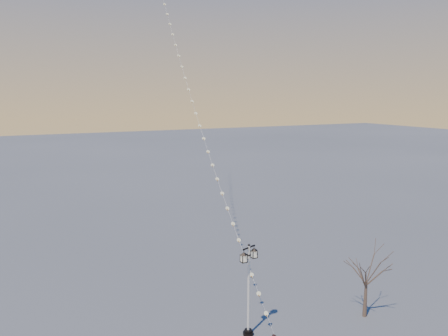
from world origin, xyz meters
TOP-DOWN VIEW (x-y plane):
  - street_lamp at (-1.20, 1.99)m, footprint 1.35×0.83m
  - bare_tree at (6.50, 0.65)m, footprint 2.56×2.56m
  - kite_train at (1.94, 20.06)m, footprint 4.47×38.59m

SIDE VIEW (x-z plane):
  - bare_tree at x=6.50m, z-range 0.83..5.08m
  - street_lamp at x=-1.20m, z-range 0.30..5.85m
  - kite_train at x=1.94m, z-range -0.12..36.68m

